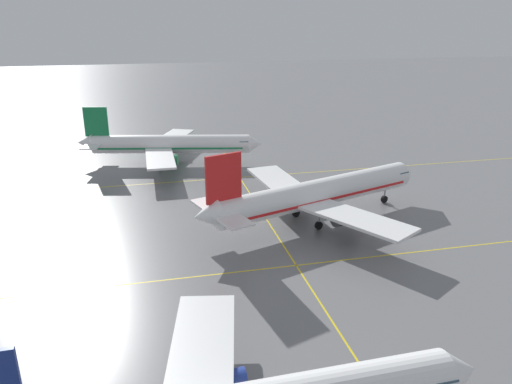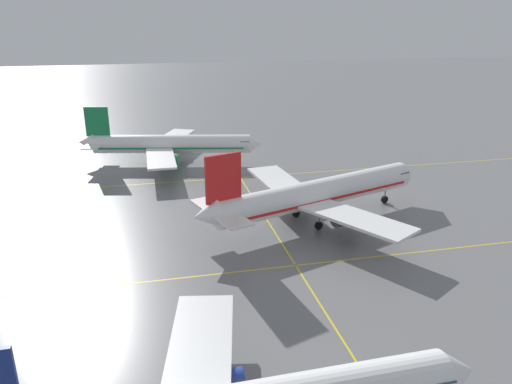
# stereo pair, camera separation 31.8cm
# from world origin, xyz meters

# --- Properties ---
(airliner_second_row) EXTENTS (37.65, 32.21, 12.02)m
(airliner_second_row) POSITION_xyz_m (6.71, 44.89, 4.10)
(airliner_second_row) COLOR white
(airliner_second_row) RESTS_ON ground
(airliner_third_row) EXTENTS (36.09, 30.64, 11.28)m
(airliner_third_row) POSITION_xyz_m (-11.79, 79.21, 3.85)
(airliner_third_row) COLOR white
(airliner_third_row) RESTS_ON ground
(taxiway_markings) EXTENTS (166.84, 113.94, 0.01)m
(taxiway_markings) POSITION_xyz_m (0.00, 32.53, 0.00)
(taxiway_markings) COLOR yellow
(taxiway_markings) RESTS_ON ground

